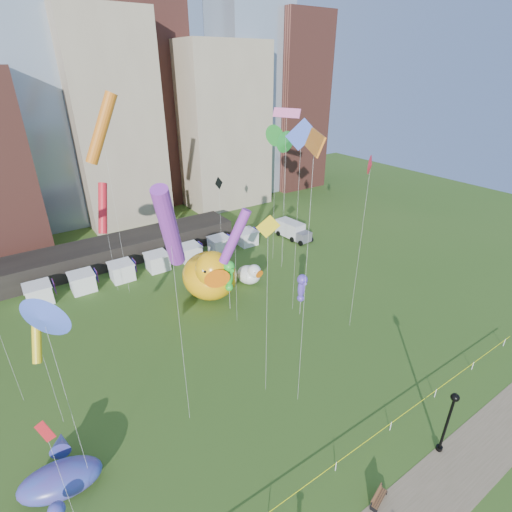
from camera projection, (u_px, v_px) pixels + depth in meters
ground at (335, 471)px, 27.42m from camera, size 160.00×160.00×0.00m
skyline at (94, 95)px, 64.11m from camera, size 101.00×23.00×68.00m
pavilion at (109, 252)px, 55.70m from camera, size 38.00×6.00×3.20m
vendor_tents at (158, 262)px, 54.03m from camera, size 33.24×2.80×2.40m
caution_tape at (336, 464)px, 27.12m from camera, size 50.00×0.06×0.90m
big_duck at (210, 274)px, 46.63m from camera, size 8.56×9.89×6.98m
small_duck at (250, 274)px, 50.37m from camera, size 3.35×4.12×3.00m
seahorse_green at (229, 274)px, 43.50m from camera, size 1.50×1.77×6.36m
seahorse_purple at (302, 286)px, 42.93m from camera, size 1.52×1.71×5.27m
whale_inflatable at (61, 477)px, 25.88m from camera, size 5.75×6.85×2.34m
park_bench at (378, 497)px, 25.28m from camera, size 1.70×0.95×0.83m
lamppost at (449, 416)px, 27.33m from camera, size 0.60×0.60×5.80m
box_truck at (292, 230)px, 63.73m from camera, size 3.04×6.60×2.72m
kite_0 at (46, 434)px, 20.66m from camera, size 0.94×1.63×9.26m
kite_2 at (219, 186)px, 51.78m from camera, size 1.63×0.88×12.62m
kite_3 at (275, 136)px, 49.66m from camera, size 0.39×2.69×19.11m
kite_4 at (268, 235)px, 27.62m from camera, size 1.33×1.22×16.51m
kite_5 at (43, 319)px, 20.33m from camera, size 1.62×1.95×15.04m
kite_6 at (101, 129)px, 40.05m from camera, size 4.38×1.57×23.66m
kite_7 at (169, 228)px, 24.05m from camera, size 2.98×3.63×19.92m
kite_8 at (371, 166)px, 34.75m from camera, size 1.56×1.11×18.70m
kite_9 at (287, 114)px, 45.79m from camera, size 1.91×3.41×21.35m
kite_11 at (286, 142)px, 48.80m from camera, size 2.61×1.19×18.48m
kite_12 at (37, 337)px, 27.31m from camera, size 1.68×2.15×10.46m
kite_13 at (301, 138)px, 36.86m from camera, size 2.14×2.25×21.51m
kite_14 at (314, 144)px, 23.68m from camera, size 2.49×3.63×22.29m
kite_15 at (235, 237)px, 38.96m from camera, size 3.62×2.22×13.30m
kite_16 at (103, 208)px, 44.48m from camera, size 2.72×3.31×13.91m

